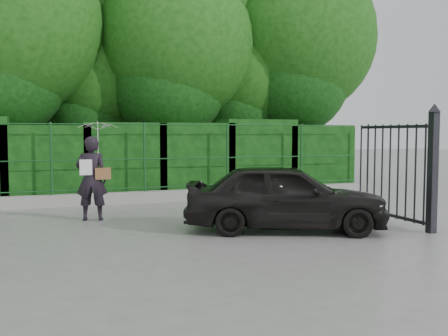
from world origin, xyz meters
name	(u,v)px	position (x,y,z in m)	size (l,w,h in m)	color
ground	(170,237)	(0.00, 0.00, 0.00)	(80.00, 80.00, 0.00)	gray
kerb	(130,198)	(0.00, 4.50, 0.15)	(14.00, 0.25, 0.30)	#9E9E99
fence	(138,157)	(0.22, 4.50, 1.20)	(14.13, 0.06, 1.80)	#15481E
hedge	(124,161)	(0.01, 5.50, 1.06)	(14.20, 1.20, 2.24)	black
trees	(148,46)	(1.14, 7.74, 4.62)	(17.10, 6.15, 8.08)	black
gate	(415,167)	(4.60, -0.72, 1.19)	(0.22, 2.33, 2.36)	black
woman	(95,157)	(-1.05, 2.28, 1.32)	(0.94, 0.87, 2.08)	black
car	(285,196)	(2.20, -0.07, 0.64)	(1.50, 3.74, 1.27)	black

